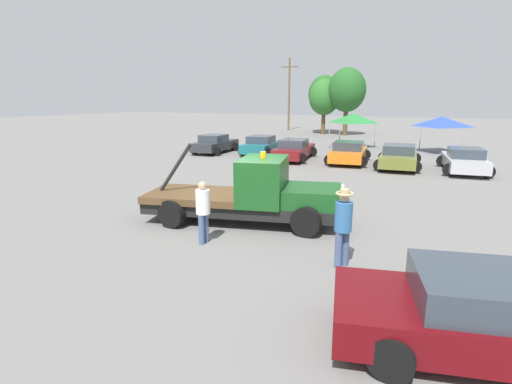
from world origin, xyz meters
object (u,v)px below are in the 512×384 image
(parked_car_orange, at_px, (348,152))
(canopy_tent_blue, at_px, (442,122))
(utility_pole, at_px, (289,93))
(traffic_cone, at_px, (301,190))
(foreground_car, at_px, (500,317))
(person_near_truck, at_px, (343,222))
(parked_car_charcoal, at_px, (215,144))
(tree_center, at_px, (324,94))
(person_at_hood, at_px, (203,208))
(tow_truck, at_px, (254,195))
(parked_car_maroon, at_px, (294,150))
(parked_car_olive, at_px, (399,156))
(parked_car_teal, at_px, (262,145))
(canopy_tent_green, at_px, (353,118))
(parked_car_silver, at_px, (464,160))
(tree_right, at_px, (324,97))
(tree_left, at_px, (347,90))

(parked_car_orange, xyz_separation_m, canopy_tent_blue, (4.66, 7.83, 1.60))
(utility_pole, bearing_deg, traffic_cone, -65.94)
(foreground_car, height_order, canopy_tent_blue, canopy_tent_blue)
(person_near_truck, relative_size, parked_car_charcoal, 0.42)
(parked_car_orange, height_order, tree_center, tree_center)
(person_at_hood, bearing_deg, tow_truck, 80.43)
(parked_car_maroon, xyz_separation_m, traffic_cone, (4.07, -9.13, -0.40))
(parked_car_orange, bearing_deg, utility_pole, 22.40)
(foreground_car, distance_m, person_at_hood, 7.17)
(tow_truck, xyz_separation_m, person_near_truck, (3.45, -2.05, 0.20))
(parked_car_charcoal, bearing_deg, parked_car_maroon, -98.74)
(parked_car_maroon, distance_m, parked_car_olive, 6.53)
(traffic_cone, xyz_separation_m, utility_pole, (-14.19, 31.78, 4.34))
(parked_car_orange, height_order, utility_pole, utility_pole)
(parked_car_teal, bearing_deg, canopy_tent_green, -42.01)
(parked_car_teal, height_order, parked_car_olive, same)
(parked_car_maroon, height_order, traffic_cone, parked_car_maroon)
(parked_car_teal, height_order, parked_car_silver, same)
(canopy_tent_green, xyz_separation_m, tree_center, (-6.79, 12.97, 1.99))
(traffic_cone, bearing_deg, parked_car_silver, 57.45)
(canopy_tent_blue, bearing_deg, foreground_car, -84.55)
(canopy_tent_green, bearing_deg, parked_car_charcoal, -135.83)
(utility_pole, bearing_deg, parked_car_silver, -48.57)
(parked_car_orange, distance_m, utility_pole, 26.52)
(tree_right, relative_size, traffic_cone, 10.85)
(tree_center, bearing_deg, tree_right, -71.56)
(parked_car_charcoal, xyz_separation_m, parked_car_silver, (16.31, -0.40, 0.00))
(tow_truck, height_order, tree_left, tree_left)
(parked_car_orange, bearing_deg, parked_car_silver, -101.30)
(parked_car_silver, xyz_separation_m, utility_pole, (-20.01, 22.67, 3.95))
(tree_center, bearing_deg, tree_left, -35.91)
(parked_car_teal, relative_size, parked_car_orange, 0.98)
(canopy_tent_blue, relative_size, tree_right, 0.52)
(foreground_car, distance_m, tree_center, 41.94)
(parked_car_maroon, bearing_deg, foreground_car, -157.57)
(parked_car_olive, relative_size, tree_center, 0.78)
(parked_car_orange, height_order, tree_left, tree_left)
(tow_truck, xyz_separation_m, canopy_tent_green, (-2.40, 21.47, 1.44))
(parked_car_teal, xyz_separation_m, tree_center, (-2.13, 20.01, 3.70))
(parked_car_teal, height_order, utility_pole, utility_pole)
(person_at_hood, relative_size, tree_left, 0.25)
(canopy_tent_blue, xyz_separation_m, tree_left, (-10.04, 10.79, 2.49))
(tow_truck, xyz_separation_m, parked_car_charcoal, (-10.50, 13.61, -0.27))
(parked_car_charcoal, bearing_deg, foreground_car, -141.70)
(parked_car_olive, bearing_deg, parked_car_teal, 75.55)
(tow_truck, bearing_deg, tree_right, 88.73)
(parked_car_teal, height_order, parked_car_maroon, same)
(parked_car_teal, bearing_deg, foreground_car, -152.47)
(tow_truck, relative_size, parked_car_orange, 1.39)
(person_near_truck, xyz_separation_m, canopy_tent_blue, (0.64, 23.35, 1.14))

